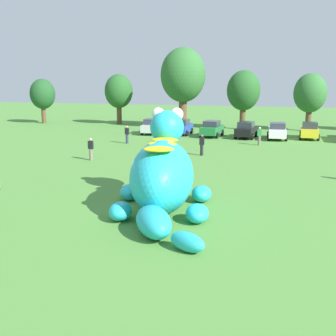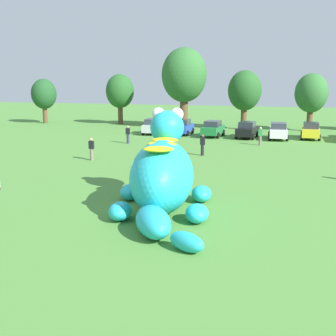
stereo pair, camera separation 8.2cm
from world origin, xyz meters
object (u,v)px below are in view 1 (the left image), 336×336
(car_blue, at_px, (182,127))
(car_silver, at_px, (152,126))
(giant_inflatable_creature, at_px, (162,175))
(car_black, at_px, (246,130))
(car_yellow, at_px, (310,131))
(car_green, at_px, (212,129))
(car_white, at_px, (277,131))
(spectator_by_cars, at_px, (127,135))
(spectator_near_inflatable, at_px, (91,149))
(spectator_mid_field, at_px, (202,145))
(spectator_wandering, at_px, (259,136))

(car_blue, bearing_deg, car_silver, -174.73)
(car_silver, bearing_deg, giant_inflatable_creature, -71.10)
(car_black, relative_size, car_yellow, 1.02)
(car_silver, xyz_separation_m, car_green, (6.92, -0.43, 0.00))
(car_white, bearing_deg, spectator_by_cars, -153.29)
(spectator_near_inflatable, bearing_deg, spectator_mid_field, 29.30)
(car_white, relative_size, spectator_wandering, 2.45)
(car_green, xyz_separation_m, spectator_mid_field, (1.21, -11.63, -0.01))
(giant_inflatable_creature, bearing_deg, spectator_by_cars, 115.64)
(car_green, xyz_separation_m, car_black, (3.65, -0.08, 0.00))
(giant_inflatable_creature, distance_m, spectator_mid_field, 14.95)
(car_yellow, bearing_deg, car_blue, -178.78)
(giant_inflatable_creature, relative_size, spectator_mid_field, 5.06)
(car_silver, relative_size, car_black, 1.00)
(giant_inflatable_creature, xyz_separation_m, car_silver, (-9.23, 26.95, -0.84))
(giant_inflatable_creature, relative_size, car_silver, 2.04)
(spectator_by_cars, bearing_deg, car_green, 45.70)
(car_blue, height_order, car_green, same)
(car_yellow, relative_size, spectator_by_cars, 2.42)
(car_white, relative_size, spectator_mid_field, 2.45)
(car_blue, xyz_separation_m, car_green, (3.55, -0.74, 0.00))
(car_black, bearing_deg, spectator_wandering, -70.60)
(giant_inflatable_creature, xyz_separation_m, spectator_mid_field, (-1.10, 14.89, -0.85))
(giant_inflatable_creature, relative_size, spectator_by_cars, 5.06)
(car_silver, distance_m, spectator_by_cars, 7.59)
(car_yellow, bearing_deg, spectator_mid_field, -124.84)
(car_green, bearing_deg, car_white, -1.84)
(car_black, xyz_separation_m, car_yellow, (6.38, 1.10, 0.00))
(spectator_mid_field, distance_m, spectator_by_cars, 9.34)
(car_black, xyz_separation_m, spectator_mid_field, (-2.43, -11.56, -0.01))
(car_white, distance_m, spectator_mid_field, 12.71)
(car_blue, distance_m, car_green, 3.62)
(car_white, distance_m, spectator_near_inflatable, 20.62)
(car_black, relative_size, spectator_wandering, 2.48)
(car_silver, bearing_deg, spectator_by_cars, -90.48)
(car_green, height_order, car_white, same)
(car_silver, distance_m, spectator_near_inflatable, 16.40)
(car_black, relative_size, car_white, 1.01)
(car_green, height_order, spectator_by_cars, car_green)
(spectator_near_inflatable, relative_size, spectator_mid_field, 1.00)
(car_silver, relative_size, car_yellow, 1.02)
(car_blue, height_order, car_black, same)
(spectator_by_cars, bearing_deg, car_silver, 89.52)
(giant_inflatable_creature, height_order, car_white, giant_inflatable_creature)
(car_green, relative_size, spectator_mid_field, 2.47)
(car_blue, relative_size, car_yellow, 0.99)
(spectator_wandering, bearing_deg, spectator_near_inflatable, -136.79)
(car_silver, bearing_deg, car_white, -2.70)
(giant_inflatable_creature, bearing_deg, car_silver, 108.90)
(car_green, relative_size, spectator_wandering, 2.47)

